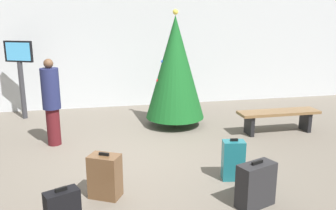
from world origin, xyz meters
The scene contains 9 objects.
ground_plane centered at (0.00, 0.00, 0.00)m, with size 16.00×16.00×0.00m, color #665E54.
back_wall centered at (0.00, 3.95, 1.62)m, with size 16.00×0.20×3.24m, color #B7BCC1.
holiday_tree centered at (1.15, 1.79, 1.33)m, with size 1.31×1.31×2.58m.
flight_info_kiosk centered at (-2.32, 3.13, 1.27)m, with size 0.68×0.39×1.88m.
waiting_bench centered at (3.19, 0.81, 0.37)m, with size 1.75×0.44×0.48m.
traveller_0 centered at (-1.42, 1.07, 0.88)m, with size 0.46×0.46×1.67m.
suitcase_1 centered at (-0.53, -1.22, 0.30)m, with size 0.49×0.43×0.64m.
suitcase_2 centered at (1.36, -1.87, 0.29)m, with size 0.56×0.40×0.63m.
suitcase_3 centered at (1.38, -1.08, 0.31)m, with size 0.36×0.26×0.65m.
Camera 1 is at (-0.61, -5.64, 2.38)m, focal length 37.16 mm.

